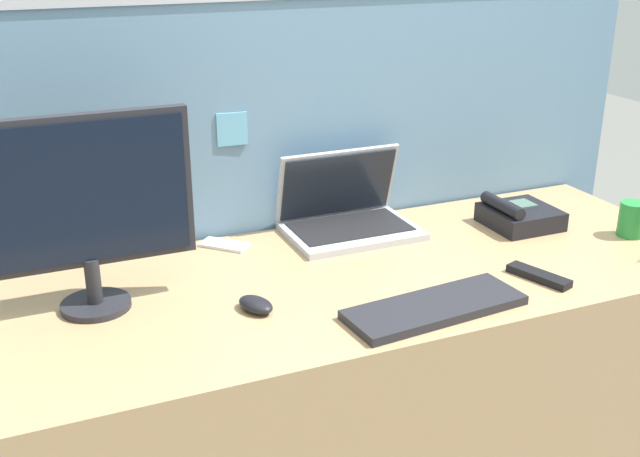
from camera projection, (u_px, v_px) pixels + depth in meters
name	position (u px, v px, depth m)	size (l,w,h in m)	color
desk	(327.00, 401.00, 2.12)	(2.16, 0.76, 0.74)	tan
cubicle_divider	(272.00, 232.00, 2.36)	(2.43, 0.08, 1.42)	#6084A3
desktop_monitor	(83.00, 201.00, 1.74)	(0.50, 0.16, 0.46)	#232328
laptop	(346.00, 212.00, 2.28)	(0.38, 0.27, 0.24)	#B2B5BC
desk_phone	(519.00, 216.00, 2.32)	(0.20, 0.20, 0.09)	black
keyboard_main	(435.00, 307.00, 1.81)	(0.44, 0.15, 0.02)	#232328
computer_mouse_right_hand	(256.00, 305.00, 1.81)	(0.06, 0.10, 0.03)	black
cell_phone_white_slab	(224.00, 245.00, 2.18)	(0.06, 0.14, 0.01)	silver
tv_remote	(539.00, 276.00, 1.98)	(0.04, 0.17, 0.02)	black
coffee_mug	(633.00, 219.00, 2.24)	(0.11, 0.08, 0.10)	#238438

